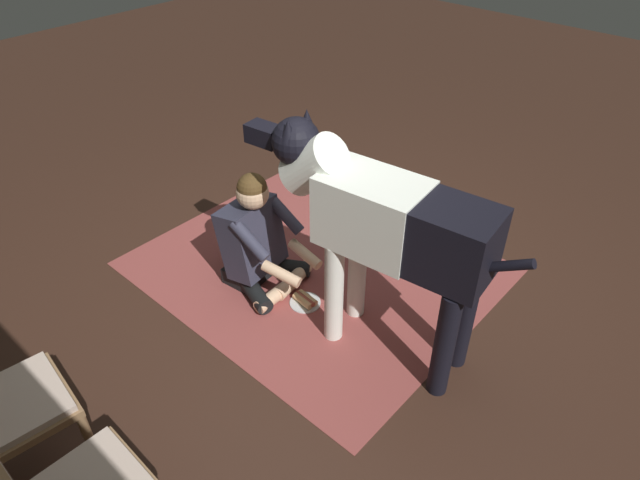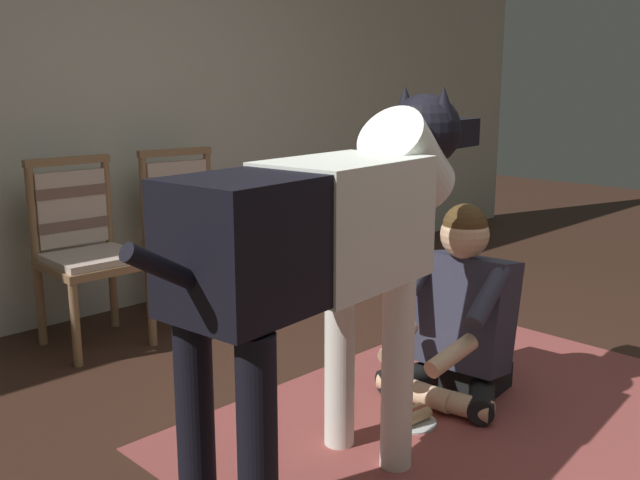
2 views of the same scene
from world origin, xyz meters
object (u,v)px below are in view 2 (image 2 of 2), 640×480
object	(u,v)px
dining_chair_left_of_pair	(84,242)
person_sitting_on_floor	(460,318)
dining_chair_right_of_pair	(188,225)
hot_dog_on_plate	(411,418)
large_dog	(332,237)

from	to	relation	value
dining_chair_left_of_pair	person_sitting_on_floor	xyz separation A→B (m)	(0.85, -1.77, -0.19)
dining_chair_right_of_pair	person_sitting_on_floor	distance (m)	1.79
dining_chair_right_of_pair	hot_dog_on_plate	bearing A→B (deg)	-95.96
large_dog	hot_dog_on_plate	size ratio (longest dim) A/B	8.18
person_sitting_on_floor	dining_chair_left_of_pair	bearing A→B (deg)	115.51
dining_chair_left_of_pair	large_dog	distance (m)	1.90
dining_chair_left_of_pair	dining_chair_right_of_pair	world-z (taller)	same
person_sitting_on_floor	large_dog	size ratio (longest dim) A/B	0.50
dining_chair_right_of_pair	dining_chair_left_of_pair	bearing A→B (deg)	179.94
dining_chair_left_of_pair	hot_dog_on_plate	distance (m)	1.94
dining_chair_left_of_pair	dining_chair_right_of_pair	distance (m)	0.65
large_dog	dining_chair_left_of_pair	bearing A→B (deg)	87.98
dining_chair_left_of_pair	large_dog	xyz separation A→B (m)	(-0.07, -1.87, 0.33)
large_dog	hot_dog_on_plate	world-z (taller)	large_dog
dining_chair_right_of_pair	hot_dog_on_plate	world-z (taller)	dining_chair_right_of_pair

